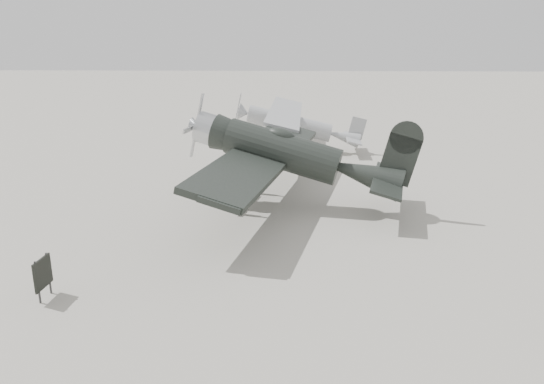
% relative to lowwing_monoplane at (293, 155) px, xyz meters
% --- Properties ---
extents(ground, '(160.00, 160.00, 0.00)m').
position_rel_lowwing_monoplane_xyz_m(ground, '(0.78, -5.39, -2.14)').
color(ground, gray).
rests_on(ground, ground).
extents(lowwing_monoplane, '(9.11, 12.61, 4.05)m').
position_rel_lowwing_monoplane_xyz_m(lowwing_monoplane, '(0.00, 0.00, 0.00)').
color(lowwing_monoplane, black).
rests_on(lowwing_monoplane, ground).
extents(highwing_monoplane, '(7.40, 10.39, 2.96)m').
position_rel_lowwing_monoplane_xyz_m(highwing_monoplane, '(0.17, 10.03, -0.29)').
color(highwing_monoplane, '#97999B').
rests_on(highwing_monoplane, ground).
extents(sign_board, '(0.13, 0.82, 1.19)m').
position_rel_lowwing_monoplane_xyz_m(sign_board, '(-6.63, -7.93, -1.43)').
color(sign_board, '#333333').
rests_on(sign_board, ground).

